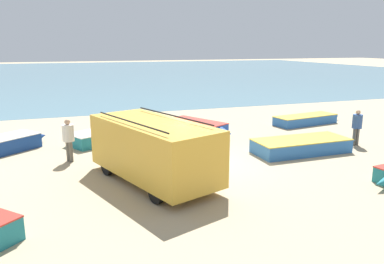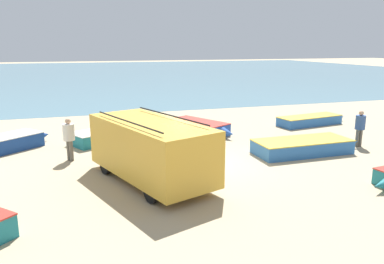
% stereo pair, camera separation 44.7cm
% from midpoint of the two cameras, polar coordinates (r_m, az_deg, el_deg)
% --- Properties ---
extents(ground_plane, '(200.00, 200.00, 0.00)m').
position_cam_midpoint_polar(ground_plane, '(14.81, 0.61, -4.83)').
color(ground_plane, tan).
extents(sea_water, '(120.00, 80.00, 0.01)m').
position_cam_midpoint_polar(sea_water, '(65.61, -14.91, 8.69)').
color(sea_water, slate).
rests_on(sea_water, ground_plane).
extents(parked_van, '(3.75, 5.63, 2.22)m').
position_cam_midpoint_polar(parked_van, '(12.72, -7.02, -2.50)').
color(parked_van, gold).
rests_on(parked_van, ground_plane).
extents(fishing_rowboat_0, '(3.83, 3.41, 0.66)m').
position_cam_midpoint_polar(fishing_rowboat_0, '(18.32, -27.68, -1.77)').
color(fishing_rowboat_0, navy).
rests_on(fishing_rowboat_0, ground_plane).
extents(fishing_rowboat_1, '(5.09, 1.76, 0.61)m').
position_cam_midpoint_polar(fishing_rowboat_1, '(16.94, 15.94, -1.96)').
color(fishing_rowboat_1, '#2D66AD').
rests_on(fishing_rowboat_1, ground_plane).
extents(fishing_rowboat_2, '(2.80, 4.01, 0.64)m').
position_cam_midpoint_polar(fishing_rowboat_2, '(19.80, 0.32, 0.74)').
color(fishing_rowboat_2, '#234CA3').
rests_on(fishing_rowboat_2, ground_plane).
extents(fishing_rowboat_3, '(4.08, 2.84, 0.60)m').
position_cam_midpoint_polar(fishing_rowboat_3, '(18.56, -13.41, -0.52)').
color(fishing_rowboat_3, '#1E757F').
rests_on(fishing_rowboat_3, ground_plane).
extents(fishing_rowboat_4, '(4.86, 1.88, 0.54)m').
position_cam_midpoint_polar(fishing_rowboat_4, '(23.11, 16.63, 1.85)').
color(fishing_rowboat_4, '#2D66AD').
rests_on(fishing_rowboat_4, ground_plane).
extents(fisherman_0, '(0.44, 0.44, 1.67)m').
position_cam_midpoint_polar(fisherman_0, '(18.76, 23.23, 1.10)').
color(fisherman_0, '#5B564C').
rests_on(fisherman_0, ground_plane).
extents(fisherman_1, '(0.46, 0.46, 1.73)m').
position_cam_midpoint_polar(fisherman_1, '(15.65, -19.10, -0.63)').
color(fisherman_1, '#5B564C').
rests_on(fisherman_1, ground_plane).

